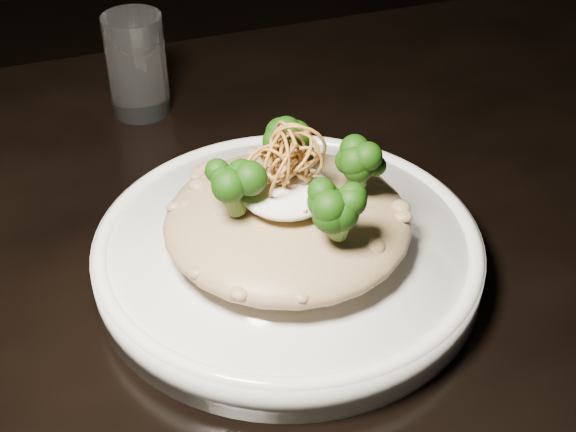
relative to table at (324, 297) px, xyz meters
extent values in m
cube|color=black|center=(0.00, 0.00, 0.06)|extent=(1.10, 0.80, 0.04)
cylinder|color=black|center=(0.48, 0.33, -0.31)|extent=(0.05, 0.05, 0.71)
cylinder|color=white|center=(-0.05, -0.04, 0.10)|extent=(0.31, 0.31, 0.03)
ellipsoid|color=brown|center=(-0.05, -0.04, 0.14)|extent=(0.19, 0.19, 0.04)
ellipsoid|color=white|center=(-0.05, -0.05, 0.17)|extent=(0.07, 0.07, 0.02)
cylinder|color=white|center=(-0.11, 0.25, 0.14)|extent=(0.07, 0.07, 0.11)
camera|label=1|loc=(-0.21, -0.50, 0.52)|focal=50.00mm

